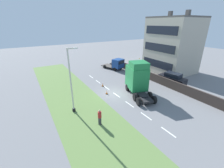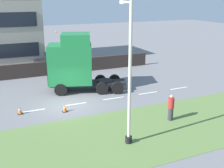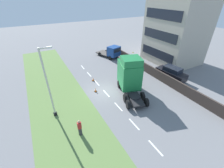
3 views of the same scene
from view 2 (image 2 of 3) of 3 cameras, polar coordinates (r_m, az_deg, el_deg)
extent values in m
plane|color=slate|center=(21.50, -9.27, -4.34)|extent=(120.00, 120.00, 0.00)
cube|color=#607F42|center=(16.28, -3.75, -11.60)|extent=(7.00, 44.00, 0.01)
cube|color=white|center=(25.80, 13.41, -0.84)|extent=(0.16, 1.80, 0.00)
cube|color=white|center=(24.08, 7.28, -1.82)|extent=(0.16, 1.80, 0.00)
cube|color=white|center=(22.68, 0.31, -2.91)|extent=(0.16, 1.80, 0.00)
cube|color=white|center=(21.66, -7.47, -4.07)|extent=(0.16, 1.80, 0.00)
cube|color=white|center=(21.09, -15.87, -5.24)|extent=(0.16, 1.80, 0.00)
cube|color=#382D28|center=(29.69, -13.78, 3.01)|extent=(0.25, 24.00, 1.46)
cube|color=#1E232D|center=(32.54, -21.36, 6.20)|extent=(0.08, 7.72, 1.54)
cube|color=black|center=(24.44, -4.88, 0.20)|extent=(3.33, 6.59, 0.24)
cube|color=#1E7A3D|center=(24.02, -8.47, 4.10)|extent=(3.48, 4.17, 3.27)
cube|color=black|center=(24.36, -12.66, 2.30)|extent=(2.02, 0.72, 1.83)
cube|color=black|center=(24.03, -12.89, 5.62)|extent=(2.14, 0.76, 1.05)
cube|color=#1E7A3D|center=(23.60, -7.39, 9.07)|extent=(2.97, 2.94, 0.90)
sphere|color=orange|center=(24.32, -11.23, 10.37)|extent=(0.14, 0.14, 0.14)
cylinder|color=black|center=(24.44, -1.47, 0.70)|extent=(1.72, 1.72, 0.12)
cylinder|color=black|center=(23.50, -10.37, -1.13)|extent=(0.63, 1.09, 1.04)
cylinder|color=black|center=(25.67, -9.97, 0.50)|extent=(0.63, 1.09, 1.04)
cylinder|color=black|center=(23.43, -2.06, -0.90)|extent=(0.63, 1.09, 1.04)
cylinder|color=black|center=(25.61, -2.36, 0.71)|extent=(0.63, 1.09, 1.04)
cylinder|color=black|center=(23.54, 1.10, -0.80)|extent=(0.63, 1.09, 1.04)
cylinder|color=black|center=(25.70, 0.53, 0.79)|extent=(0.63, 1.09, 1.04)
cube|color=black|center=(31.75, -11.03, 4.25)|extent=(2.47, 4.95, 1.06)
cube|color=black|center=(31.60, -10.92, 5.84)|extent=(1.92, 2.79, 0.71)
cylinder|color=black|center=(30.57, -13.10, 2.67)|extent=(0.28, 0.66, 0.64)
cylinder|color=black|center=(32.21, -14.10, 3.35)|extent=(0.28, 0.66, 0.64)
cylinder|color=black|center=(31.61, -7.80, 3.46)|extent=(0.28, 0.66, 0.64)
cylinder|color=black|center=(33.20, -9.03, 4.08)|extent=(0.28, 0.66, 0.64)
cylinder|color=black|center=(16.08, 3.39, -11.22)|extent=(0.38, 0.38, 0.40)
cylinder|color=beige|center=(14.67, 3.64, 1.39)|extent=(0.17, 0.17, 7.71)
cylinder|color=beige|center=(14.50, 3.09, 16.25)|extent=(0.90, 0.12, 0.12)
cube|color=silver|center=(14.90, 2.29, 16.30)|extent=(0.44, 0.20, 0.16)
cylinder|color=#333338|center=(19.07, 11.80, -6.00)|extent=(0.34, 0.34, 0.87)
cylinder|color=#B22626|center=(18.77, 11.94, -3.82)|extent=(0.39, 0.39, 0.69)
sphere|color=tan|center=(18.62, 12.03, -2.51)|extent=(0.23, 0.23, 0.23)
cube|color=black|center=(20.79, -18.13, -5.76)|extent=(0.36, 0.36, 0.03)
cone|color=orange|center=(20.68, -18.21, -5.02)|extent=(0.28, 0.28, 0.55)
cylinder|color=white|center=(20.67, -18.22, -4.95)|extent=(0.17, 0.17, 0.07)
cube|color=black|center=(20.41, -9.55, -5.52)|extent=(0.36, 0.36, 0.03)
cone|color=orange|center=(20.30, -9.59, -4.77)|extent=(0.28, 0.28, 0.55)
cylinder|color=white|center=(20.29, -9.59, -4.70)|extent=(0.17, 0.17, 0.07)
camera|label=1|loc=(24.06, 48.32, 17.27)|focal=24.00mm
camera|label=3|loc=(24.07, 39.06, 22.93)|focal=24.00mm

